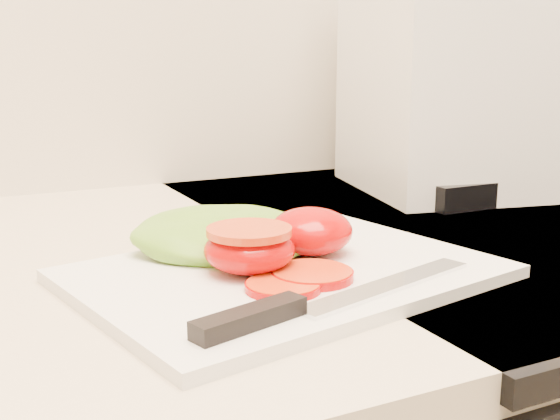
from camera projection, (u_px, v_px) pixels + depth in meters
name	position (u px, v px, depth m)	size (l,w,h in m)	color
cutting_board	(286.00, 273.00, 0.56)	(0.32, 0.23, 0.01)	white
tomato_half_dome	(311.00, 231.00, 0.59)	(0.07, 0.07, 0.04)	#C00400
tomato_half_cut	(249.00, 247.00, 0.54)	(0.07, 0.07, 0.04)	#C00400
tomato_slice_0	(312.00, 274.00, 0.53)	(0.06, 0.06, 0.01)	#D05622
tomato_slice_1	(283.00, 286.00, 0.51)	(0.05, 0.05, 0.01)	#D05622
lettuce_leaf_0	(226.00, 235.00, 0.60)	(0.16, 0.11, 0.03)	#79B32F
lettuce_leaf_1	(260.00, 231.00, 0.63)	(0.10, 0.07, 0.02)	#79B32F
knife	(309.00, 304.00, 0.47)	(0.25, 0.08, 0.01)	silver
appliance	(443.00, 74.00, 0.90)	(0.20, 0.25, 0.30)	white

